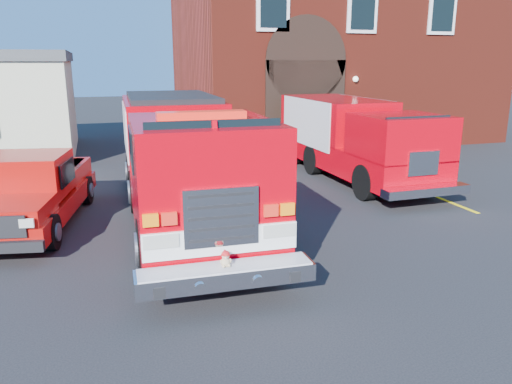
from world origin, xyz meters
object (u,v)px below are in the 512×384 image
object	(u,v)px
fire_station	(329,55)
fire_engine	(183,159)
pickup_truck	(32,191)
secondary_truck	(353,136)

from	to	relation	value
fire_station	fire_engine	distance (m)	16.34
fire_station	fire_engine	world-z (taller)	fire_station
pickup_truck	secondary_truck	size ratio (longest dim) A/B	0.72
fire_station	secondary_truck	bearing A→B (deg)	-110.94
pickup_truck	secondary_truck	world-z (taller)	secondary_truck
fire_engine	pickup_truck	xyz separation A→B (m)	(-3.62, 0.73, -0.72)
fire_engine	pickup_truck	bearing A→B (deg)	168.63
fire_engine	pickup_truck	distance (m)	3.76
fire_station	pickup_truck	xyz separation A→B (m)	(-13.69, -11.86, -3.39)
fire_station	secondary_truck	size ratio (longest dim) A/B	1.86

